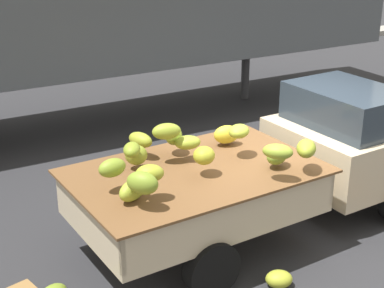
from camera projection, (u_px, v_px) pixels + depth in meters
name	position (u px, v px, depth m)	size (l,w,h in m)	color
ground	(287.00, 218.00, 7.92)	(220.00, 220.00, 0.00)	#28282B
curb_strip	(80.00, 65.00, 15.73)	(80.00, 0.80, 0.16)	gray
pickup_truck	(320.00, 150.00, 7.83)	(5.26, 2.25, 1.70)	#CCB793
fallen_banana_bunch_by_wheel	(279.00, 279.00, 6.42)	(0.30, 0.24, 0.19)	#A2A92D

